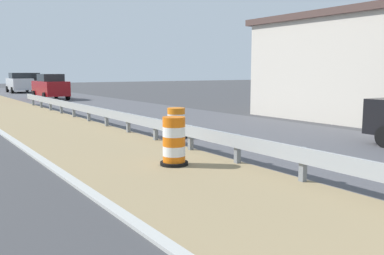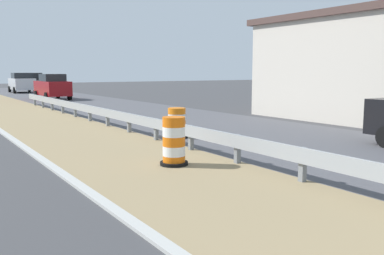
{
  "view_description": "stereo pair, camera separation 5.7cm",
  "coord_description": "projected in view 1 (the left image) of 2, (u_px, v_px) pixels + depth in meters",
  "views": [
    {
      "loc": [
        -3.84,
        0.78,
        2.21
      ],
      "look_at": [
        1.79,
        9.2,
        0.84
      ],
      "focal_mm": 39.16,
      "sensor_mm": 36.0,
      "label": 1
    },
    {
      "loc": [
        -3.79,
        0.75,
        2.21
      ],
      "look_at": [
        1.79,
        9.2,
        0.84
      ],
      "focal_mm": 39.16,
      "sensor_mm": 36.0,
      "label": 2
    }
  ],
  "objects": [
    {
      "name": "car_lead_near_lane",
      "position": [
        20.0,
        83.0,
        42.67
      ],
      "size": [
        2.22,
        4.29,
        2.02
      ],
      "rotation": [
        0.0,
        0.0,
        1.56
      ],
      "color": "silver",
      "rests_on": "ground"
    },
    {
      "name": "car_mid_far_lane",
      "position": [
        32.0,
        81.0,
        50.61
      ],
      "size": [
        2.04,
        4.17,
        1.97
      ],
      "rotation": [
        0.0,
        0.0,
        -1.57
      ],
      "color": "black",
      "rests_on": "ground"
    },
    {
      "name": "traffic_barrel_mid",
      "position": [
        176.0,
        124.0,
        13.9
      ],
      "size": [
        0.73,
        0.73,
        1.0
      ],
      "color": "orange",
      "rests_on": "ground"
    },
    {
      "name": "car_lead_far_lane",
      "position": [
        50.0,
        87.0,
        32.6
      ],
      "size": [
        1.97,
        4.63,
        1.97
      ],
      "rotation": [
        0.0,
        0.0,
        1.58
      ],
      "color": "maroon",
      "rests_on": "ground"
    },
    {
      "name": "traffic_barrel_close",
      "position": [
        174.0,
        143.0,
        9.84
      ],
      "size": [
        0.67,
        0.67,
        1.15
      ],
      "color": "orange",
      "rests_on": "ground"
    }
  ]
}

